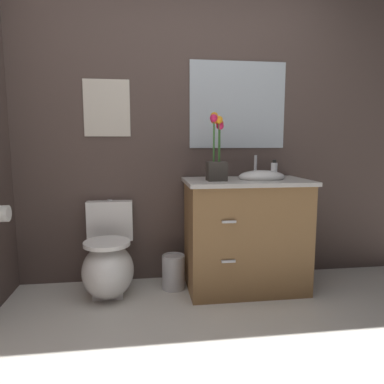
% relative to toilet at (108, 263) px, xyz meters
% --- Properties ---
extents(wall_back, '(3.99, 0.05, 2.50)m').
position_rel_toilet_xyz_m(wall_back, '(0.74, 0.30, 1.01)').
color(wall_back, '#4C3D38').
rests_on(wall_back, ground_plane).
extents(toilet, '(0.38, 0.59, 0.69)m').
position_rel_toilet_xyz_m(toilet, '(0.00, 0.00, 0.00)').
color(toilet, white).
rests_on(toilet, ground_plane).
extents(vanity_cabinet, '(0.94, 0.56, 1.04)m').
position_rel_toilet_xyz_m(vanity_cabinet, '(1.06, -0.03, 0.20)').
color(vanity_cabinet, brown).
rests_on(vanity_cabinet, ground_plane).
extents(flower_vase, '(0.14, 0.14, 0.50)m').
position_rel_toilet_xyz_m(flower_vase, '(0.81, -0.07, 0.80)').
color(flower_vase, '#38332D').
rests_on(flower_vase, vanity_cabinet).
extents(soap_bottle, '(0.05, 0.05, 0.15)m').
position_rel_toilet_xyz_m(soap_bottle, '(1.30, 0.04, 0.69)').
color(soap_bottle, white).
rests_on(soap_bottle, vanity_cabinet).
extents(trash_bin, '(0.18, 0.18, 0.27)m').
position_rel_toilet_xyz_m(trash_bin, '(0.49, 0.04, -0.11)').
color(trash_bin, '#B7B7BC').
rests_on(trash_bin, ground_plane).
extents(wall_poster, '(0.36, 0.01, 0.44)m').
position_rel_toilet_xyz_m(wall_poster, '(0.00, 0.27, 1.17)').
color(wall_poster, beige).
extents(wall_mirror, '(0.80, 0.01, 0.70)m').
position_rel_toilet_xyz_m(wall_mirror, '(1.05, 0.27, 1.21)').
color(wall_mirror, '#B2BCC6').
extents(toilet_paper_roll, '(0.11, 0.11, 0.11)m').
position_rel_toilet_xyz_m(toilet_paper_roll, '(-0.67, -0.20, 0.44)').
color(toilet_paper_roll, white).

